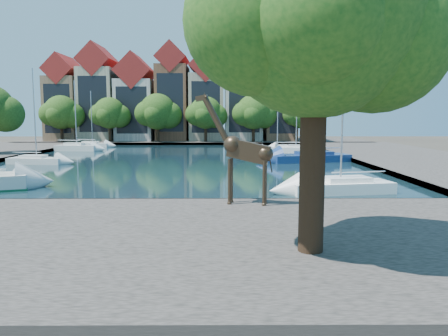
# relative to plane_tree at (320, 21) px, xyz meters

# --- Properties ---
(ground) EXTENTS (160.00, 160.00, 0.00)m
(ground) POSITION_rel_plane_tree_xyz_m (-7.62, 9.01, -7.67)
(ground) COLOR #38332B
(ground) RESTS_ON ground
(water_basin) EXTENTS (38.00, 50.00, 0.08)m
(water_basin) POSITION_rel_plane_tree_xyz_m (-7.62, 33.01, -7.63)
(water_basin) COLOR black
(water_basin) RESTS_ON ground
(near_quay) EXTENTS (50.00, 14.00, 0.50)m
(near_quay) POSITION_rel_plane_tree_xyz_m (-7.62, 2.01, -7.42)
(near_quay) COLOR #534D48
(near_quay) RESTS_ON ground
(far_quay) EXTENTS (60.00, 16.00, 0.50)m
(far_quay) POSITION_rel_plane_tree_xyz_m (-7.62, 65.01, -7.42)
(far_quay) COLOR #534D48
(far_quay) RESTS_ON ground
(right_quay) EXTENTS (14.00, 52.00, 0.50)m
(right_quay) POSITION_rel_plane_tree_xyz_m (17.38, 33.01, -7.42)
(right_quay) COLOR #534D48
(right_quay) RESTS_ON ground
(plane_tree) EXTENTS (8.32, 6.40, 10.62)m
(plane_tree) POSITION_rel_plane_tree_xyz_m (0.00, 0.00, 0.00)
(plane_tree) COLOR #332114
(plane_tree) RESTS_ON near_quay
(townhouse_west_end) EXTENTS (5.44, 9.18, 14.93)m
(townhouse_west_end) POSITION_rel_plane_tree_xyz_m (-30.62, 64.99, -0.31)
(townhouse_west_end) COLOR #856548
(townhouse_west_end) RESTS_ON far_quay
(townhouse_west_mid) EXTENTS (5.94, 9.18, 16.79)m
(townhouse_west_mid) POSITION_rel_plane_tree_xyz_m (-24.62, 64.99, 0.56)
(townhouse_west_mid) COLOR #B3AA89
(townhouse_west_mid) RESTS_ON far_quay
(townhouse_west_inner) EXTENTS (6.43, 9.18, 15.15)m
(townhouse_west_inner) POSITION_rel_plane_tree_xyz_m (-18.12, 64.99, -0.32)
(townhouse_west_inner) COLOR beige
(townhouse_west_inner) RESTS_ON far_quay
(townhouse_center) EXTENTS (5.44, 9.18, 16.93)m
(townhouse_center) POSITION_rel_plane_tree_xyz_m (-11.62, 64.99, 0.69)
(townhouse_center) COLOR brown
(townhouse_center) RESTS_ON far_quay
(townhouse_east_inner) EXTENTS (5.94, 9.18, 15.79)m
(townhouse_east_inner) POSITION_rel_plane_tree_xyz_m (-5.62, 64.99, 0.06)
(townhouse_east_inner) COLOR tan
(townhouse_east_inner) RESTS_ON far_quay
(townhouse_east_mid) EXTENTS (6.43, 9.18, 16.65)m
(townhouse_east_mid) POSITION_rel_plane_tree_xyz_m (0.88, 64.99, 0.43)
(townhouse_east_mid) COLOR beige
(townhouse_east_mid) RESTS_ON far_quay
(townhouse_east_end) EXTENTS (5.44, 9.18, 14.43)m
(townhouse_east_end) POSITION_rel_plane_tree_xyz_m (7.38, 64.99, -0.56)
(townhouse_east_end) COLOR brown
(townhouse_east_end) RESTS_ON far_quay
(far_tree_far_west) EXTENTS (7.28, 5.60, 7.68)m
(far_tree_far_west) POSITION_rel_plane_tree_xyz_m (-29.51, 59.50, -2.49)
(far_tree_far_west) COLOR #332114
(far_tree_far_west) RESTS_ON far_quay
(far_tree_west) EXTENTS (6.76, 5.20, 7.36)m
(far_tree_west) POSITION_rel_plane_tree_xyz_m (-21.52, 59.50, -2.60)
(far_tree_west) COLOR #332114
(far_tree_west) RESTS_ON far_quay
(far_tree_mid_west) EXTENTS (7.80, 6.00, 8.00)m
(far_tree_mid_west) POSITION_rel_plane_tree_xyz_m (-13.51, 59.50, -2.38)
(far_tree_mid_west) COLOR #332114
(far_tree_mid_west) RESTS_ON far_quay
(far_tree_mid_east) EXTENTS (7.02, 5.40, 7.52)m
(far_tree_mid_east) POSITION_rel_plane_tree_xyz_m (-5.52, 59.50, -2.54)
(far_tree_mid_east) COLOR #332114
(far_tree_mid_east) RESTS_ON far_quay
(far_tree_east) EXTENTS (7.54, 5.80, 7.84)m
(far_tree_east) POSITION_rel_plane_tree_xyz_m (2.49, 59.50, -2.43)
(far_tree_east) COLOR #332114
(far_tree_east) RESTS_ON far_quay
(far_tree_far_east) EXTENTS (6.76, 5.20, 7.36)m
(far_tree_far_east) POSITION_rel_plane_tree_xyz_m (10.48, 59.50, -2.60)
(far_tree_far_east) COLOR #332114
(far_tree_far_east) RESTS_ON far_quay
(giraffe_statue) EXTENTS (3.73, 1.16, 5.35)m
(giraffe_statue) POSITION_rel_plane_tree_xyz_m (-1.94, 7.57, -4.54)
(giraffe_statue) COLOR #35271A
(giraffe_statue) RESTS_ON near_quay
(sailboat_left_c) EXTENTS (5.63, 2.59, 9.32)m
(sailboat_left_c) POSITION_rel_plane_tree_xyz_m (-21.29, 29.50, -7.12)
(sailboat_left_c) COLOR silver
(sailboat_left_c) RESTS_ON water_basin
(sailboat_left_d) EXTENTS (5.80, 2.61, 9.43)m
(sailboat_left_d) POSITION_rel_plane_tree_xyz_m (-22.62, 45.58, -6.99)
(sailboat_left_d) COLOR silver
(sailboat_left_d) RESTS_ON water_basin
(sailboat_left_e) EXTENTS (5.44, 2.54, 8.45)m
(sailboat_left_e) POSITION_rel_plane_tree_xyz_m (-22.62, 52.80, -7.12)
(sailboat_left_e) COLOR silver
(sailboat_left_e) RESTS_ON water_basin
(sailboat_right_a) EXTENTS (6.61, 3.24, 10.89)m
(sailboat_right_a) POSITION_rel_plane_tree_xyz_m (4.38, 13.01, -7.06)
(sailboat_right_a) COLOR white
(sailboat_right_a) RESTS_ON water_basin
(sailboat_right_b) EXTENTS (8.67, 4.80, 12.59)m
(sailboat_right_b) POSITION_rel_plane_tree_xyz_m (6.16, 31.42, -7.02)
(sailboat_right_b) COLOR navy
(sailboat_right_b) RESTS_ON water_basin
(sailboat_right_c) EXTENTS (6.79, 4.04, 9.69)m
(sailboat_right_c) POSITION_rel_plane_tree_xyz_m (6.64, 42.47, -7.05)
(sailboat_right_c) COLOR silver
(sailboat_right_c) RESTS_ON water_basin
(sailboat_right_d) EXTENTS (4.74, 1.70, 7.36)m
(sailboat_right_d) POSITION_rel_plane_tree_xyz_m (4.38, 43.80, -7.08)
(sailboat_right_d) COLOR white
(sailboat_right_d) RESTS_ON water_basin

